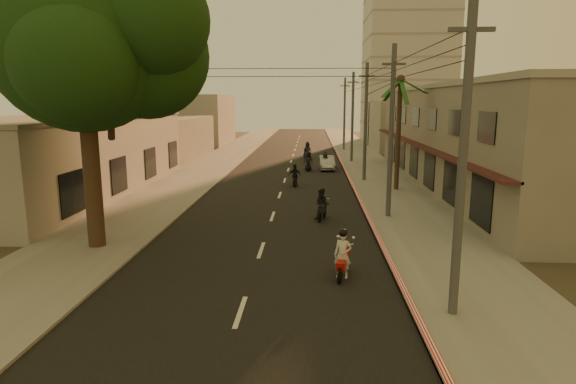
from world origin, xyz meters
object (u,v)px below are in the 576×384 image
Objects in this scene: scooter_red at (343,256)px; scooter_mid_b at (295,176)px; broadleaf_tree at (93,42)px; scooter_mid_a at (322,205)px; scooter_far_c at (307,151)px; palm_tree at (400,86)px; scooter_far_a at (308,162)px; scooter_far_b at (325,162)px; parked_car at (327,163)px.

scooter_red reaches higher than scooter_mid_b.
broadleaf_tree reaches higher than scooter_mid_a.
scooter_far_c is at bearing 104.90° from scooter_mid_a.
palm_tree is (14.61, 13.86, -1.33)m from broadleaf_tree.
scooter_far_a reaches higher than scooter_far_b.
scooter_far_c is (-6.34, 18.42, -6.30)m from palm_tree.
scooter_mid_b is (-2.33, 18.44, -0.05)m from scooter_red.
scooter_mid_a reaches higher than scooter_mid_b.
palm_tree is at bearing 86.88° from scooter_red.
scooter_far_a is 9.00m from scooter_far_c.
scooter_far_c is at bearing 101.87° from parked_car.
scooter_far_b is (-4.65, 10.01, -6.37)m from palm_tree.
scooter_mid_a is at bearing -121.84° from palm_tree.
palm_tree is at bearing 70.94° from scooter_mid_a.
scooter_mid_b is at bearing -115.66° from scooter_far_c.
broadleaf_tree is 3.19× the size of parked_car.
scooter_far_c is at bearing 125.07° from scooter_far_b.
scooter_far_b reaches higher than parked_car.
scooter_red reaches higher than scooter_mid_a.
parked_car is at bearing 84.43° from scooter_far_b.
scooter_far_b is 0.39m from parked_car.
palm_tree is at bearing -14.60° from scooter_mid_b.
scooter_mid_a is (-5.34, -8.60, -6.36)m from palm_tree.
scooter_far_b is (0.14, 27.00, -0.02)m from scooter_red.
palm_tree is 11.95m from scooter_mid_a.
parked_car is (0.86, 18.93, -0.17)m from scooter_mid_a.
broadleaf_tree is at bearing -110.24° from scooter_far_a.
scooter_red is 0.48× the size of parked_car.
broadleaf_tree is at bearing -88.89° from scooter_far_b.
scooter_red is 1.03× the size of scooter_mid_a.
broadleaf_tree is 6.61× the size of scooter_far_a.
scooter_far_b is 0.90× the size of scooter_far_c.
broadleaf_tree is 20.18m from palm_tree.
scooter_far_a is at bearing 80.25° from scooter_mid_b.
scooter_far_c is at bearing 108.99° from palm_tree.
scooter_far_c is (8.27, 32.27, -7.62)m from broadleaf_tree.
palm_tree is 18.76m from scooter_red.
broadleaf_tree is 26.99m from scooter_far_b.
scooter_red is (9.82, -3.13, -7.68)m from broadleaf_tree.
scooter_mid_a is 1.04× the size of scooter_far_b.
scooter_mid_a is at bearing -93.68° from parked_car.
parked_car is at bearing 27.68° from scooter_far_a.
palm_tree reaches higher than scooter_far_a.
scooter_far_b is at bearing 70.85° from scooter_mid_b.
broadleaf_tree is 13.14m from scooter_mid_a.
scooter_red and scooter_far_a have the same top height.
scooter_far_b is at bearing 100.67° from scooter_mid_a.
scooter_far_c is (-1.54, 35.40, 0.06)m from scooter_red.
broadleaf_tree reaches higher than parked_car.
scooter_red is at bearing -66.54° from scooter_far_b.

